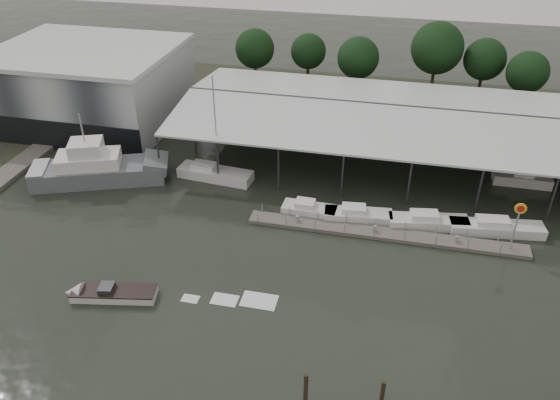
% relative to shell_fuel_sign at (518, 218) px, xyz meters
% --- Properties ---
extents(ground, '(200.00, 200.00, 0.00)m').
position_rel_shell_fuel_sign_xyz_m(ground, '(-27.00, -9.99, -3.93)').
color(ground, black).
rests_on(ground, ground).
extents(land_strip_far, '(140.00, 30.00, 0.30)m').
position_rel_shell_fuel_sign_xyz_m(land_strip_far, '(-27.00, 32.01, -3.83)').
color(land_strip_far, '#363A2B').
rests_on(land_strip_far, ground).
extents(land_strip_west, '(20.00, 40.00, 0.30)m').
position_rel_shell_fuel_sign_xyz_m(land_strip_west, '(-67.00, 20.01, -3.83)').
color(land_strip_west, '#363A2B').
rests_on(land_strip_west, ground).
extents(storage_warehouse, '(24.50, 20.50, 10.50)m').
position_rel_shell_fuel_sign_xyz_m(storage_warehouse, '(-55.00, 19.95, 1.36)').
color(storage_warehouse, '#A8AEB3').
rests_on(storage_warehouse, ground).
extents(covered_boat_shed, '(58.24, 24.00, 6.96)m').
position_rel_shell_fuel_sign_xyz_m(covered_boat_shed, '(-10.00, 18.01, 2.20)').
color(covered_boat_shed, silver).
rests_on(covered_boat_shed, ground).
extents(trawler_dock, '(3.00, 18.00, 0.50)m').
position_rel_shell_fuel_sign_xyz_m(trawler_dock, '(-57.00, 4.01, -3.68)').
color(trawler_dock, '#656059').
rests_on(trawler_dock, ground).
extents(floating_dock, '(28.00, 2.00, 1.40)m').
position_rel_shell_fuel_sign_xyz_m(floating_dock, '(-12.00, 0.01, -3.72)').
color(floating_dock, '#656059').
rests_on(floating_dock, ground).
extents(shell_fuel_sign, '(1.10, 0.18, 5.55)m').
position_rel_shell_fuel_sign_xyz_m(shell_fuel_sign, '(0.00, 0.00, 0.00)').
color(shell_fuel_sign, '#96999C').
rests_on(shell_fuel_sign, ground).
extents(grey_trawler, '(16.23, 9.74, 8.84)m').
position_rel_shell_fuel_sign_xyz_m(grey_trawler, '(-45.45, 3.83, -2.35)').
color(grey_trawler, slate).
rests_on(grey_trawler, ground).
extents(white_sailboat, '(9.17, 3.50, 12.95)m').
position_rel_shell_fuel_sign_xyz_m(white_sailboat, '(-32.52, 7.27, -3.27)').
color(white_sailboat, silver).
rests_on(white_sailboat, ground).
extents(speedboat_underway, '(18.83, 5.34, 2.00)m').
position_rel_shell_fuel_sign_xyz_m(speedboat_underway, '(-35.02, -14.54, -3.53)').
color(speedboat_underway, silver).
rests_on(speedboat_underway, ground).
extents(moored_cruiser_0, '(5.87, 2.44, 1.70)m').
position_rel_shell_fuel_sign_xyz_m(moored_cruiser_0, '(-20.16, 2.09, -3.31)').
color(moored_cruiser_0, silver).
rests_on(moored_cruiser_0, ground).
extents(moored_cruiser_1, '(7.26, 2.98, 1.70)m').
position_rel_shell_fuel_sign_xyz_m(moored_cruiser_1, '(-14.98, 2.20, -3.31)').
color(moored_cruiser_1, silver).
rests_on(moored_cruiser_1, ground).
extents(moored_cruiser_2, '(8.35, 3.47, 1.70)m').
position_rel_shell_fuel_sign_xyz_m(moored_cruiser_2, '(-7.76, 2.63, -3.31)').
color(moored_cruiser_2, silver).
rests_on(moored_cruiser_2, ground).
extents(moored_cruiser_3, '(9.54, 3.39, 1.70)m').
position_rel_shell_fuel_sign_xyz_m(moored_cruiser_3, '(-1.00, 3.05, -3.31)').
color(moored_cruiser_3, silver).
rests_on(moored_cruiser_3, ground).
extents(horizon_tree_line, '(68.86, 10.78, 11.87)m').
position_rel_shell_fuel_sign_xyz_m(horizon_tree_line, '(-5.62, 38.48, 2.46)').
color(horizon_tree_line, '#312416').
rests_on(horizon_tree_line, ground).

